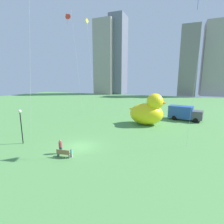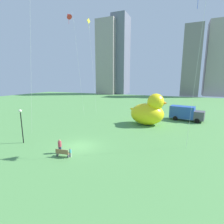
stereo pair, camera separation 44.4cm
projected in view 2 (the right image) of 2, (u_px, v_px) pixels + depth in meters
The scene contains 10 objects.
ground_plane at pixel (79, 146), 20.93m from camera, with size 140.00×140.00×0.00m, color #54904C.
park_bench at pixel (63, 153), 17.98m from camera, with size 1.54×0.65×0.90m.
person_adult at pixel (60, 146), 18.84m from camera, with size 0.39×0.39×1.61m.
person_child at pixel (70, 152), 18.04m from camera, with size 0.23×0.23×0.95m.
giant_inflatable_duck at pixel (148, 111), 30.48m from camera, with size 6.92×4.44×5.74m.
lamppost at pixel (21, 119), 21.48m from camera, with size 0.39×0.39×4.46m.
box_truck at pixel (186, 113), 33.76m from camera, with size 6.64×3.41×2.85m.
city_skyline at pixel (153, 58), 87.27m from camera, with size 64.66×19.02×41.68m.
kite_red at pixel (69, 16), 34.25m from camera, with size 3.08×3.77×21.74m.
kite_yellow at pixel (89, 28), 39.46m from camera, with size 1.33×1.94×22.16m.
Camera 2 is at (11.38, -16.61, 8.22)m, focal length 27.01 mm.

